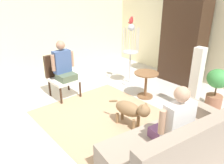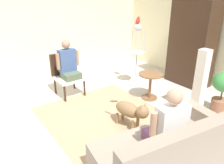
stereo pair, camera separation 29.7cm
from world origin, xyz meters
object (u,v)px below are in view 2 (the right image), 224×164
at_px(bird_cage_stand, 137,55).
at_px(column_lamp, 200,84).
at_px(person_on_couch, 169,124).
at_px(person_on_armchair, 68,63).
at_px(armoire_cabinet, 192,44).
at_px(armchair, 66,71).
at_px(dog, 131,110).
at_px(couch, 169,154).
at_px(parrot, 138,21).
at_px(round_end_table, 150,83).
at_px(potted_plant, 223,90).

xyz_separation_m(bird_cage_stand, column_lamp, (1.80, -0.01, -0.13)).
height_order(person_on_couch, person_on_armchair, person_on_armchair).
bearing_deg(person_on_armchair, person_on_couch, -0.45).
bearing_deg(person_on_couch, armoire_cabinet, 121.47).
bearing_deg(column_lamp, bird_cage_stand, 179.67).
relative_size(armchair, dog, 1.12).
bearing_deg(couch, armoire_cabinet, 122.33).
xyz_separation_m(couch, parrot, (-2.49, 1.64, 1.29)).
bearing_deg(round_end_table, bird_cage_stand, 160.66).
bearing_deg(potted_plant, parrot, -169.10).
bearing_deg(bird_cage_stand, person_on_armchair, -104.09).
bearing_deg(armchair, person_on_couch, -0.38).
xyz_separation_m(person_on_armchair, armoire_cabinet, (1.13, 2.79, 0.25)).
bearing_deg(parrot, round_end_table, -19.20).
xyz_separation_m(bird_cage_stand, armoire_cabinet, (0.72, 1.16, 0.26)).
xyz_separation_m(person_on_couch, column_lamp, (-0.65, 1.65, -0.11)).
bearing_deg(bird_cage_stand, dog, -44.20).
relative_size(parrot, column_lamp, 0.14).
xyz_separation_m(person_on_couch, potted_plant, (-0.41, 2.05, -0.25)).
relative_size(couch, potted_plant, 2.31).
relative_size(dog, column_lamp, 0.65).
bearing_deg(round_end_table, column_lamp, 14.58).
height_order(person_on_couch, round_end_table, person_on_couch).
bearing_deg(column_lamp, armchair, -145.38).
bearing_deg(bird_cage_stand, armoire_cabinet, 58.12).
distance_m(person_on_couch, column_lamp, 1.77).
relative_size(couch, armchair, 2.06).
xyz_separation_m(person_on_couch, bird_cage_stand, (-2.44, 1.66, 0.02)).
bearing_deg(armchair, potted_plant, 38.02).
distance_m(parrot, armoire_cabinet, 1.48).
distance_m(round_end_table, armoire_cabinet, 1.58).
distance_m(couch, armchair, 3.06).
distance_m(person_on_armchair, parrot, 1.88).
bearing_deg(round_end_table, parrot, 160.80).
relative_size(bird_cage_stand, column_lamp, 1.17).
relative_size(armchair, person_on_armchair, 1.12).
distance_m(dog, parrot, 2.32).
distance_m(round_end_table, bird_cage_stand, 0.92).
relative_size(potted_plant, column_lamp, 0.65).
relative_size(armchair, armoire_cabinet, 0.46).
distance_m(armchair, dog, 1.99).
bearing_deg(armchair, dog, 8.30).
relative_size(potted_plant, armoire_cabinet, 0.41).
relative_size(dog, bird_cage_stand, 0.56).
xyz_separation_m(round_end_table, dog, (0.61, -1.08, -0.03)).
height_order(potted_plant, armoire_cabinet, armoire_cabinet).
bearing_deg(column_lamp, person_on_couch, -68.58).
bearing_deg(couch, dog, 165.37).
bearing_deg(dog, bird_cage_stand, 135.80).
relative_size(dog, potted_plant, 1.00).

